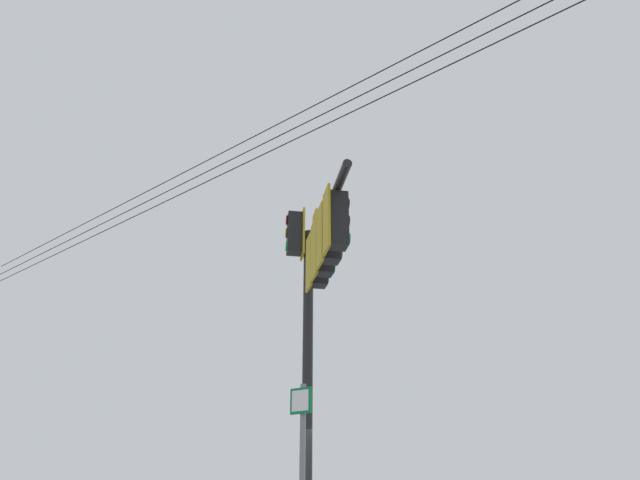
{
  "coord_description": "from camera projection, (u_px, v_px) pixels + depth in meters",
  "views": [
    {
      "loc": [
        2.45,
        9.44,
        1.43
      ],
      "look_at": [
        -0.56,
        0.48,
        5.65
      ],
      "focal_mm": 32.04,
      "sensor_mm": 36.0,
      "label": 1
    }
  ],
  "objects": [
    {
      "name": "signal_mast_assembly",
      "position": [
        316.0,
        280.0,
        10.39
      ],
      "size": [
        1.16,
        3.96,
        6.9
      ],
      "color": "black",
      "rests_on": "ground"
    },
    {
      "name": "overhead_wire_span",
      "position": [
        268.0,
        141.0,
        13.87
      ],
      "size": [
        15.69,
        25.41,
        0.96
      ],
      "color": "black"
    }
  ]
}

